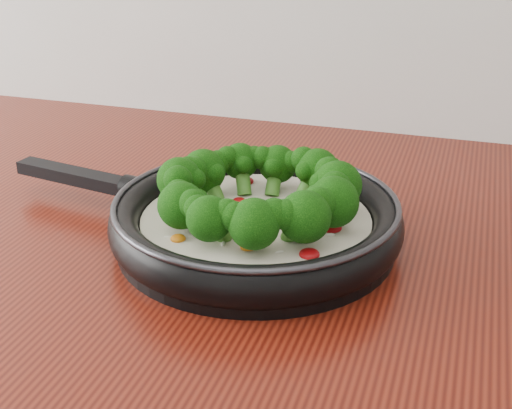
% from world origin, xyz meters
% --- Properties ---
extents(skillet, '(0.54, 0.38, 0.10)m').
position_xyz_m(skillet, '(-0.05, 1.03, 0.94)').
color(skillet, black).
rests_on(skillet, counter).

